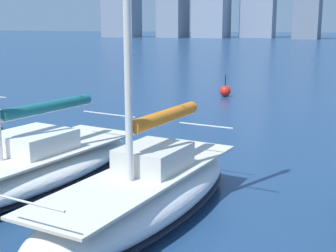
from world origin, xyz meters
TOP-DOWN VIEW (x-y plane):
  - sailboat_orange at (0.28, -6.29)m, footprint 3.00×7.85m
  - sailboat_teal at (4.35, -6.84)m, footprint 4.13×9.17m
  - channel_buoy at (4.05, -25.63)m, footprint 0.70×0.70m

SIDE VIEW (x-z plane):
  - channel_buoy at x=4.05m, z-range -0.34..1.06m
  - sailboat_teal at x=4.35m, z-range -5.27..6.45m
  - sailboat_orange at x=0.28m, z-range -4.28..5.60m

